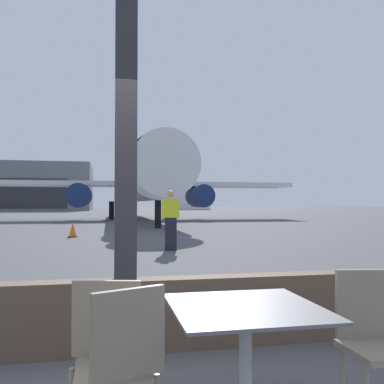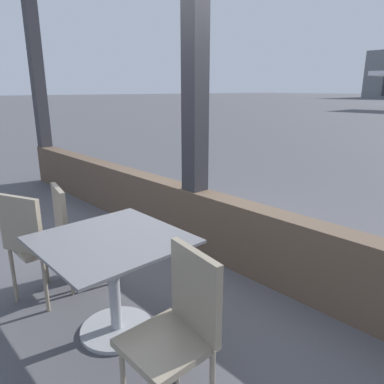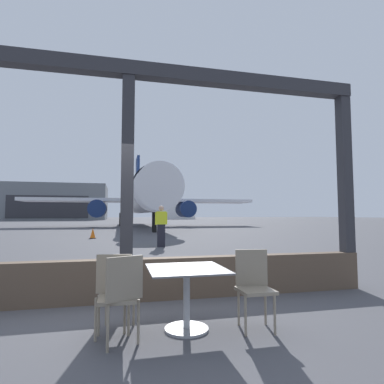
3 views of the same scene
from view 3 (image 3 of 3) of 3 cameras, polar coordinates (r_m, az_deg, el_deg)
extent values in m
plane|color=#4C4C51|center=(45.16, -13.06, -5.75)|extent=(220.00, 220.00, 0.00)
cube|color=brown|center=(5.24, -12.03, -15.47)|extent=(8.41, 0.24, 0.66)
cube|color=#2D2D33|center=(5.67, -11.47, 21.06)|extent=(8.41, 0.24, 0.24)
cube|color=#2D2D33|center=(5.16, -11.78, 1.06)|extent=(0.20, 0.20, 3.65)
cube|color=#2D2D33|center=(6.67, 26.24, 0.24)|extent=(0.20, 0.20, 3.65)
cube|color=slate|center=(3.85, -0.99, -13.88)|extent=(0.91, 0.91, 0.02)
cylinder|color=#9EA0A5|center=(3.93, -0.99, -19.10)|extent=(0.08, 0.08, 0.71)
cylinder|color=#9EA0A5|center=(4.03, -1.00, -23.74)|extent=(0.52, 0.52, 0.03)
cube|color=gray|center=(3.98, 11.56, -17.23)|extent=(0.40, 0.40, 0.04)
cube|color=gray|center=(4.11, 10.79, -13.38)|extent=(0.40, 0.10, 0.45)
cylinder|color=gray|center=(3.94, 14.89, -20.80)|extent=(0.03, 0.03, 0.46)
cylinder|color=gray|center=(3.84, 9.76, -21.30)|extent=(0.03, 0.03, 0.46)
cylinder|color=gray|center=(4.25, 13.27, -19.57)|extent=(0.03, 0.03, 0.46)
cylinder|color=gray|center=(4.16, 8.52, -19.97)|extent=(0.03, 0.03, 0.46)
cube|color=gray|center=(4.00, -13.49, -17.21)|extent=(0.40, 0.40, 0.04)
cube|color=gray|center=(3.78, -14.04, -14.28)|extent=(0.40, 0.12, 0.44)
cylinder|color=gray|center=(4.26, -15.39, -19.53)|extent=(0.03, 0.03, 0.46)
cylinder|color=gray|center=(4.19, -10.59, -19.86)|extent=(0.03, 0.03, 0.46)
cylinder|color=gray|center=(3.94, -16.70, -20.79)|extent=(0.03, 0.03, 0.46)
cylinder|color=gray|center=(3.87, -11.50, -21.20)|extent=(0.03, 0.03, 0.46)
cube|color=gray|center=(3.65, -13.52, -18.43)|extent=(0.40, 0.40, 0.04)
cube|color=gray|center=(3.43, -12.20, -15.16)|extent=(0.38, 0.20, 0.45)
cylinder|color=gray|center=(3.80, -17.21, -21.38)|extent=(0.03, 0.03, 0.46)
cylinder|color=gray|center=(3.92, -12.21, -20.89)|extent=(0.03, 0.03, 0.46)
cylinder|color=gray|center=(3.50, -15.15, -22.97)|extent=(0.03, 0.03, 0.46)
cylinder|color=gray|center=(3.63, -9.77, -22.32)|extent=(0.03, 0.03, 0.46)
cylinder|color=silver|center=(36.36, -8.96, -1.05)|extent=(3.50, 26.18, 3.50)
cone|color=silver|center=(22.07, -6.22, 0.89)|extent=(3.32, 2.60, 3.32)
cylinder|color=black|center=(23.96, -6.77, 0.86)|extent=(3.57, 0.90, 3.57)
cube|color=silver|center=(37.41, -19.77, -1.40)|extent=(12.17, 4.20, 0.36)
cube|color=silver|center=(38.38, 1.36, -1.71)|extent=(12.17, 4.20, 0.36)
cylinder|color=navy|center=(35.80, -16.86, -2.96)|extent=(1.90, 3.20, 1.90)
cylinder|color=navy|center=(36.53, -1.15, -3.15)|extent=(1.90, 3.20, 1.90)
cube|color=navy|center=(48.26, -9.92, 3.16)|extent=(0.36, 4.40, 5.20)
cylinder|color=black|center=(24.18, -6.90, -5.51)|extent=(0.36, 0.36, 1.54)
cylinder|color=black|center=(38.13, -12.83, -4.92)|extent=(0.44, 0.44, 1.54)
cylinder|color=black|center=(38.46, -5.63, -4.99)|extent=(0.44, 0.44, 1.54)
cube|color=black|center=(13.37, -5.67, -7.94)|extent=(0.32, 0.20, 0.95)
cube|color=yellow|center=(13.34, -5.64, -4.72)|extent=(0.40, 0.22, 0.55)
sphere|color=tan|center=(13.34, -5.63, -2.98)|extent=(0.22, 0.22, 0.22)
cylinder|color=yellow|center=(13.45, -4.73, -4.83)|extent=(0.09, 0.09, 0.52)
cylinder|color=yellow|center=(13.23, -6.57, -4.83)|extent=(0.09, 0.09, 0.52)
cone|color=orange|center=(18.80, -17.67, -7.20)|extent=(0.32, 0.32, 0.59)
cube|color=black|center=(18.81, -17.69, -8.06)|extent=(0.36, 0.36, 0.03)
cube|color=slate|center=(89.70, -23.68, -1.76)|extent=(26.00, 17.16, 9.03)
cube|color=#2D2D33|center=(81.20, -24.81, -2.48)|extent=(18.20, 0.10, 5.42)
cylinder|color=white|center=(96.55, -2.30, -3.30)|extent=(9.78, 9.78, 5.50)
camera|label=1|loc=(1.23, -14.99, -4.20)|focal=38.98mm
camera|label=2|loc=(3.84, 34.15, 1.47)|focal=33.62mm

